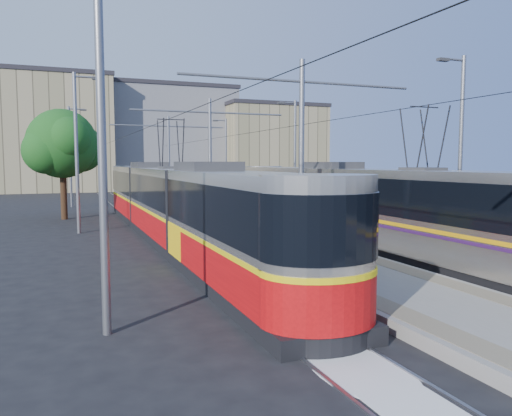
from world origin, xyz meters
name	(u,v)px	position (x,y,z in m)	size (l,w,h in m)	color
ground	(459,321)	(0.00, 0.00, 0.00)	(160.00, 160.00, 0.00)	black
platform	(226,226)	(0.00, 17.00, 0.15)	(4.00, 50.00, 0.30)	gray
tactile_strip_left	(200,224)	(-1.45, 17.00, 0.30)	(0.70, 50.00, 0.01)	gray
tactile_strip_right	(251,222)	(1.45, 17.00, 0.30)	(0.70, 50.00, 0.01)	gray
rails	(226,228)	(0.00, 17.00, 0.02)	(8.71, 70.00, 0.03)	gray
track_arrow	(419,410)	(-3.60, -3.00, 0.01)	(1.20, 5.00, 0.01)	silver
tram_left	(172,203)	(-3.60, 13.94, 1.71)	(2.43, 29.72, 5.50)	black
tram_right	(421,211)	(3.60, 5.68, 1.86)	(2.43, 31.68, 5.50)	black
catenary	(244,143)	(0.00, 14.15, 4.52)	(9.20, 70.00, 7.00)	slate
street_lamps	(205,152)	(0.00, 21.00, 4.18)	(15.18, 38.22, 8.00)	slate
shelter	(239,203)	(-0.10, 14.62, 1.60)	(0.96, 1.26, 2.48)	black
tree	(67,145)	(-7.85, 25.12, 4.66)	(4.74, 4.38, 6.89)	#382314
building_left	(44,133)	(-10.00, 60.00, 7.23)	(16.32, 12.24, 14.45)	tan
building_centre	(165,138)	(6.00, 64.00, 7.11)	(18.36, 14.28, 14.19)	slate
building_right	(270,146)	(20.00, 58.00, 5.90)	(14.28, 10.20, 11.78)	tan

